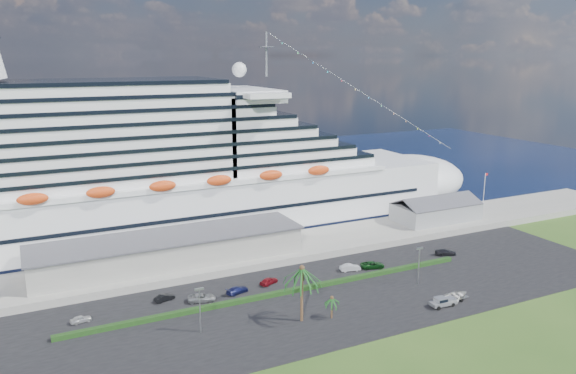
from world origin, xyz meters
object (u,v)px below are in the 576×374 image
cruise_ship (157,177)px  parked_car_3 (237,290)px  pickup_truck (443,301)px  boat_trailer (457,295)px

cruise_ship → parked_car_3: size_ratio=38.92×
cruise_ship → pickup_truck: cruise_ship is taller
cruise_ship → boat_trailer: bearing=-56.7°
cruise_ship → pickup_truck: (38.94, -66.74, -15.51)m
cruise_ship → boat_trailer: cruise_ship is taller
cruise_ship → parked_car_3: (5.32, -43.32, -15.86)m
parked_car_3 → pickup_truck: (33.62, -23.42, 0.35)m
boat_trailer → cruise_ship: bearing=123.3°
pickup_truck → parked_car_3: bearing=145.1°
cruise_ship → pickup_truck: size_ratio=34.27×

